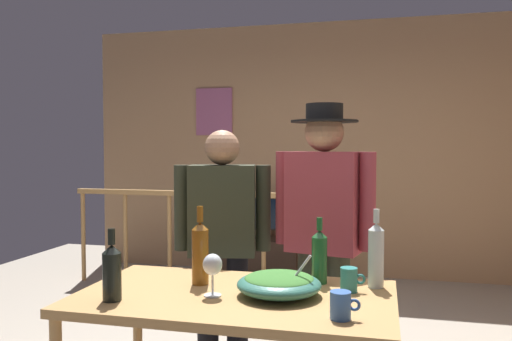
{
  "coord_description": "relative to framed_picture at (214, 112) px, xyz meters",
  "views": [
    {
      "loc": [
        0.73,
        -2.89,
        1.42
      ],
      "look_at": [
        0.09,
        -0.31,
        1.3
      ],
      "focal_mm": 36.35,
      "sensor_mm": 36.0,
      "label": 1
    }
  ],
  "objects": [
    {
      "name": "flat_screen_tv",
      "position": [
        0.59,
        -0.32,
        -1.12
      ],
      "size": [
        0.6,
        0.12,
        0.45
      ],
      "color": "black",
      "rests_on": "tv_console"
    },
    {
      "name": "wine_bottle_dark",
      "position": [
        0.78,
        -3.72,
        -0.93
      ],
      "size": [
        0.08,
        0.08,
        0.31
      ],
      "color": "black",
      "rests_on": "serving_table"
    },
    {
      "name": "back_wall",
      "position": [
        1.17,
        0.06,
        -0.43
      ],
      "size": [
        5.19,
        0.1,
        2.77
      ],
      "primitive_type": "cube",
      "color": "tan",
      "rests_on": "ground_plane"
    },
    {
      "name": "person_standing_left",
      "position": [
        0.96,
        -2.72,
        -0.93
      ],
      "size": [
        0.57,
        0.3,
        1.52
      ],
      "rotation": [
        0.0,
        0.0,
        3.36
      ],
      "color": "black",
      "rests_on": "ground_plane"
    },
    {
      "name": "stair_railing",
      "position": [
        0.47,
        -0.85,
        -1.19
      ],
      "size": [
        2.54,
        0.1,
        1.03
      ],
      "color": "#B2844C",
      "rests_on": "ground_plane"
    },
    {
      "name": "person_standing_right",
      "position": [
        1.57,
        -2.72,
        -0.82
      ],
      "size": [
        0.59,
        0.38,
        1.66
      ],
      "rotation": [
        0.0,
        0.0,
        2.93
      ],
      "color": "#2D3323",
      "rests_on": "ground_plane"
    },
    {
      "name": "wine_bottle_amber",
      "position": [
        1.06,
        -3.39,
        -0.9
      ],
      "size": [
        0.08,
        0.08,
        0.37
      ],
      "color": "brown",
      "rests_on": "serving_table"
    },
    {
      "name": "framed_picture",
      "position": [
        0.0,
        0.0,
        0.0
      ],
      "size": [
        0.43,
        0.03,
        0.54
      ],
      "primitive_type": "cube",
      "color": "#A65A85"
    },
    {
      "name": "mug_teal",
      "position": [
        1.76,
        -3.35,
        -1.0
      ],
      "size": [
        0.11,
        0.08,
        0.11
      ],
      "color": "teal",
      "rests_on": "serving_table"
    },
    {
      "name": "serving_table",
      "position": [
        1.26,
        -3.5,
        -1.13
      ],
      "size": [
        1.4,
        0.8,
        0.77
      ],
      "color": "#B2844C",
      "rests_on": "ground_plane"
    },
    {
      "name": "mug_blue",
      "position": [
        1.75,
        -3.73,
        -1.0
      ],
      "size": [
        0.12,
        0.08,
        0.11
      ],
      "color": "#3866B2",
      "rests_on": "serving_table"
    },
    {
      "name": "wine_glass",
      "position": [
        1.18,
        -3.56,
        -0.92
      ],
      "size": [
        0.09,
        0.09,
        0.19
      ],
      "color": "silver",
      "rests_on": "serving_table"
    },
    {
      "name": "tv_console",
      "position": [
        0.59,
        -0.29,
        -1.6
      ],
      "size": [
        0.9,
        0.4,
        0.43
      ],
      "primitive_type": "cube",
      "color": "#38281E",
      "rests_on": "ground_plane"
    },
    {
      "name": "salad_bowl",
      "position": [
        1.46,
        -3.48,
        -1.0
      ],
      "size": [
        0.37,
        0.37,
        0.19
      ],
      "color": "#337060",
      "rests_on": "serving_table"
    },
    {
      "name": "wine_bottle_green",
      "position": [
        1.61,
        -3.23,
        -0.92
      ],
      "size": [
        0.07,
        0.07,
        0.32
      ],
      "color": "#1E5628",
      "rests_on": "serving_table"
    },
    {
      "name": "wine_bottle_clear",
      "position": [
        1.87,
        -3.24,
        -0.9
      ],
      "size": [
        0.07,
        0.07,
        0.37
      ],
      "color": "silver",
      "rests_on": "serving_table"
    }
  ]
}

